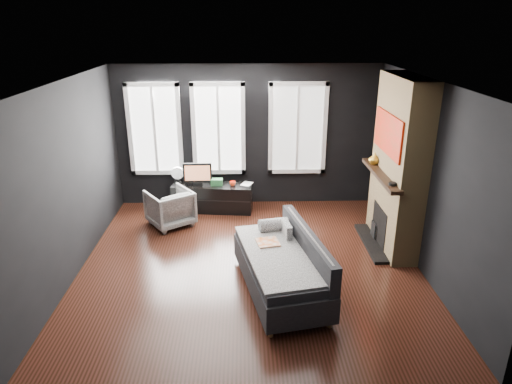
{
  "coord_description": "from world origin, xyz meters",
  "views": [
    {
      "loc": [
        -0.07,
        -6.02,
        3.47
      ],
      "look_at": [
        0.1,
        0.3,
        1.05
      ],
      "focal_mm": 32.0,
      "sensor_mm": 36.0,
      "label": 1
    }
  ],
  "objects_px": {
    "mug": "(233,183)",
    "mantel_vase": "(374,159)",
    "media_console": "(213,197)",
    "sofa": "(280,263)",
    "monitor": "(197,173)",
    "armchair": "(170,206)",
    "book": "(242,178)"
  },
  "relations": [
    {
      "from": "mug",
      "to": "mantel_vase",
      "type": "relative_size",
      "value": 0.57
    },
    {
      "from": "media_console",
      "to": "sofa",
      "type": "bearing_deg",
      "value": -62.74
    },
    {
      "from": "media_console",
      "to": "mug",
      "type": "height_order",
      "value": "mug"
    },
    {
      "from": "monitor",
      "to": "mantel_vase",
      "type": "bearing_deg",
      "value": -19.54
    },
    {
      "from": "mantel_vase",
      "to": "armchair",
      "type": "bearing_deg",
      "value": 173.27
    },
    {
      "from": "armchair",
      "to": "media_console",
      "type": "distance_m",
      "value": 0.96
    },
    {
      "from": "mug",
      "to": "monitor",
      "type": "bearing_deg",
      "value": 174.32
    },
    {
      "from": "media_console",
      "to": "mantel_vase",
      "type": "xyz_separation_m",
      "value": [
        2.73,
        -1.05,
        1.06
      ]
    },
    {
      "from": "armchair",
      "to": "mug",
      "type": "xyz_separation_m",
      "value": [
        1.1,
        0.57,
        0.21
      ]
    },
    {
      "from": "media_console",
      "to": "mug",
      "type": "bearing_deg",
      "value": -4.09
    },
    {
      "from": "sofa",
      "to": "monitor",
      "type": "distance_m",
      "value": 3.14
    },
    {
      "from": "book",
      "to": "mantel_vase",
      "type": "relative_size",
      "value": 1.27
    },
    {
      "from": "mantel_vase",
      "to": "mug",
      "type": "bearing_deg",
      "value": 157.32
    },
    {
      "from": "monitor",
      "to": "book",
      "type": "relative_size",
      "value": 2.21
    },
    {
      "from": "media_console",
      "to": "mantel_vase",
      "type": "bearing_deg",
      "value": -14.67
    },
    {
      "from": "armchair",
      "to": "sofa",
      "type": "bearing_deg",
      "value": 94.75
    },
    {
      "from": "monitor",
      "to": "media_console",
      "type": "bearing_deg",
      "value": 1.13
    },
    {
      "from": "media_console",
      "to": "book",
      "type": "height_order",
      "value": "book"
    },
    {
      "from": "sofa",
      "to": "armchair",
      "type": "height_order",
      "value": "sofa"
    },
    {
      "from": "armchair",
      "to": "monitor",
      "type": "xyz_separation_m",
      "value": [
        0.45,
        0.64,
        0.4
      ]
    },
    {
      "from": "sofa",
      "to": "media_console",
      "type": "distance_m",
      "value": 3.02
    },
    {
      "from": "media_console",
      "to": "mantel_vase",
      "type": "distance_m",
      "value": 3.11
    },
    {
      "from": "media_console",
      "to": "monitor",
      "type": "distance_m",
      "value": 0.57
    },
    {
      "from": "armchair",
      "to": "monitor",
      "type": "bearing_deg",
      "value": -159.72
    },
    {
      "from": "media_console",
      "to": "monitor",
      "type": "height_order",
      "value": "monitor"
    },
    {
      "from": "mug",
      "to": "media_console",
      "type": "bearing_deg",
      "value": 169.56
    },
    {
      "from": "armchair",
      "to": "mantel_vase",
      "type": "distance_m",
      "value": 3.6
    },
    {
      "from": "media_console",
      "to": "mantel_vase",
      "type": "relative_size",
      "value": 7.81
    },
    {
      "from": "mug",
      "to": "mantel_vase",
      "type": "distance_m",
      "value": 2.64
    },
    {
      "from": "sofa",
      "to": "mug",
      "type": "relative_size",
      "value": 17.87
    },
    {
      "from": "mug",
      "to": "book",
      "type": "relative_size",
      "value": 0.45
    },
    {
      "from": "media_console",
      "to": "book",
      "type": "relative_size",
      "value": 6.13
    }
  ]
}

